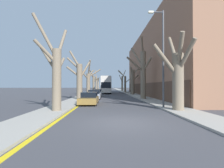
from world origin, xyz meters
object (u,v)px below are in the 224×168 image
Objects in this scene: street_tree_right_3 at (125,82)px; double_decker_bus at (106,84)px; street_tree_left_4 at (96,83)px; street_tree_left_2 at (89,82)px; street_tree_left_5 at (98,84)px; street_tree_right_0 at (177,75)px; street_tree_right_2 at (133,81)px; street_tree_right_4 at (122,83)px; street_tree_left_0 at (55,72)px; parked_car_2 at (97,93)px; parked_car_0 at (89,98)px; lamp_post at (162,54)px; street_tree_left_1 at (79,79)px; parked_car_1 at (94,95)px; street_tree_right_1 at (143,72)px; street_tree_left_3 at (93,83)px.

street_tree_right_3 reaches higher than double_decker_bus.
street_tree_left_2 is at bearing -89.92° from street_tree_left_4.
street_tree_left_2 reaches higher than double_decker_bus.
street_tree_left_5 is 0.87× the size of street_tree_right_0.
street_tree_right_4 is (-0.12, 22.36, 0.13)m from street_tree_right_2.
street_tree_left_0 is 17.13m from parked_car_2.
street_tree_left_5 is 52.47m from street_tree_right_0.
parked_car_0 is (-7.63, -16.35, -2.42)m from street_tree_right_2.
street_tree_right_4 reaches higher than parked_car_0.
lamp_post is at bearing -92.34° from street_tree_right_2.
street_tree_right_3 is 0.62× the size of double_decker_bus.
street_tree_left_2 is 0.93× the size of street_tree_right_4.
parked_car_1 is (2.10, 0.98, -2.37)m from street_tree_left_1.
street_tree_right_2 is at bearing 65.49° from street_tree_left_0.
street_tree_right_4 is at bearing 88.64° from street_tree_right_3.
street_tree_left_2 is 31.48m from street_tree_left_5.
street_tree_right_4 reaches higher than street_tree_right_3.
street_tree_left_4 is at bearing 93.13° from parked_car_0.
street_tree_left_4 reaches higher than parked_car_0.
street_tree_right_0 is 32.94m from street_tree_right_3.
street_tree_left_0 is at bearing -102.36° from street_tree_right_4.
street_tree_right_1 is 1.03× the size of lamp_post.
street_tree_right_1 is at bearing -90.12° from street_tree_right_3.
street_tree_left_4 reaches higher than street_tree_right_2.
parked_car_2 is (-7.63, -4.36, -2.38)m from street_tree_right_2.
street_tree_right_1 reaches higher than lamp_post.
street_tree_left_2 is 25.35m from street_tree_right_4.
street_tree_left_2 is 4.39m from parked_car_2.
street_tree_left_4 is 12.59m from street_tree_right_3.
lamp_post is (8.92, -8.55, 1.77)m from street_tree_left_1.
parked_car_2 is at bearing 73.09° from street_tree_left_1.
street_tree_right_2 is 22.36m from street_tree_right_4.
street_tree_right_0 is 0.84× the size of street_tree_right_4.
street_tree_left_2 is 1.12× the size of street_tree_left_3.
street_tree_right_1 is 1.28× the size of street_tree_right_3.
parked_car_0 is at bearing -86.87° from street_tree_left_4.
lamp_post reaches higher than street_tree_left_3.
parked_car_1 is at bearing -95.28° from double_decker_bus.
street_tree_left_0 is 1.80× the size of parked_car_1.
street_tree_left_3 is 33.07m from street_tree_right_0.
street_tree_right_1 is 9.65m from parked_car_0.
street_tree_left_5 reaches higher than parked_car_0.
street_tree_right_0 is (9.53, -10.02, -0.17)m from street_tree_left_1.
parked_car_1 is at bearing -87.29° from street_tree_left_5.
street_tree_left_0 is 9.93m from street_tree_left_1.
street_tree_left_2 is at bearing -112.18° from double_decker_bus.
street_tree_left_0 is 1.15× the size of street_tree_right_2.
parked_car_0 is at bearing -87.64° from street_tree_left_5.
street_tree_right_2 is at bearing -52.57° from double_decker_bus.
street_tree_left_0 is at bearing -90.05° from street_tree_left_4.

